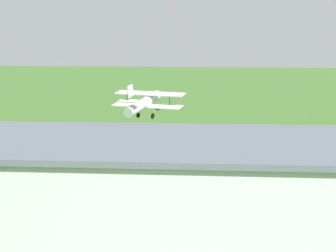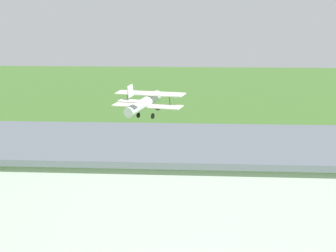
# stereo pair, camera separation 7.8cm
# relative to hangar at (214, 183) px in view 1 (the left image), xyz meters

# --- Properties ---
(ground_plane) EXTENTS (400.00, 400.00, 0.00)m
(ground_plane) POSITION_rel_hangar_xyz_m (0.49, -29.96, -2.84)
(ground_plane) COLOR #3D6628
(hangar) EXTENTS (36.76, 15.82, 5.65)m
(hangar) POSITION_rel_hangar_xyz_m (0.00, 0.00, 0.00)
(hangar) COLOR silver
(hangar) RESTS_ON ground_plane
(biplane) EXTENTS (8.95, 8.02, 4.18)m
(biplane) POSITION_rel_hangar_xyz_m (9.52, -26.82, 2.11)
(biplane) COLOR silver
(car_black) EXTENTS (2.07, 4.26, 1.60)m
(car_black) POSITION_rel_hangar_xyz_m (18.72, -13.37, -2.00)
(car_black) COLOR black
(car_black) RESTS_ON ground_plane
(person_by_parked_cars) EXTENTS (0.49, 0.49, 1.57)m
(person_by_parked_cars) POSITION_rel_hangar_xyz_m (18.12, -16.73, -2.06)
(person_by_parked_cars) COLOR #72338C
(person_by_parked_cars) RESTS_ON ground_plane
(person_beside_truck) EXTENTS (0.52, 0.52, 1.52)m
(person_beside_truck) POSITION_rel_hangar_xyz_m (13.13, -17.14, -2.08)
(person_beside_truck) COLOR #B23333
(person_beside_truck) RESTS_ON ground_plane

